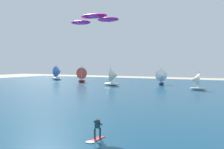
# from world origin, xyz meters

# --- Properties ---
(ocean) EXTENTS (160.00, 90.00, 0.10)m
(ocean) POSITION_xyz_m (0.00, 49.49, 0.05)
(ocean) COLOR navy
(ocean) RESTS_ON ground
(kitesurfer) EXTENTS (0.74, 1.99, 1.67)m
(kitesurfer) POSITION_xyz_m (-0.34, 13.40, 0.70)
(kitesurfer) COLOR red
(kitesurfer) RESTS_ON ocean
(kite) EXTENTS (6.26, 2.41, 0.93)m
(kite) POSITION_xyz_m (-5.25, 21.26, 10.85)
(kite) COLOR #B21999
(sailboat_outermost) EXTENTS (4.59, 3.96, 5.22)m
(sailboat_outermost) POSITION_xyz_m (-20.45, 56.54, 2.49)
(sailboat_outermost) COLOR silver
(sailboat_outermost) RESTS_ON ocean
(sailboat_mid_right) EXTENTS (3.84, 4.31, 4.81)m
(sailboat_mid_right) POSITION_xyz_m (-9.80, 65.59, 2.30)
(sailboat_mid_right) COLOR navy
(sailboat_mid_right) RESTS_ON ocean
(sailboat_far_right) EXTENTS (4.86, 4.11, 5.69)m
(sailboat_far_right) POSITION_xyz_m (-50.67, 70.31, 2.71)
(sailboat_far_right) COLOR silver
(sailboat_far_right) RESTS_ON ocean
(sailboat_mid_left) EXTENTS (3.76, 3.26, 4.26)m
(sailboat_mid_left) POSITION_xyz_m (0.94, 54.88, 2.05)
(sailboat_mid_left) COLOR silver
(sailboat_mid_left) RESTS_ON ocean
(sailboat_heeled_over) EXTENTS (4.04, 4.68, 5.32)m
(sailboat_heeled_over) POSITION_xyz_m (-35.83, 64.61, 2.54)
(sailboat_heeled_over) COLOR maroon
(sailboat_heeled_over) RESTS_ON ocean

